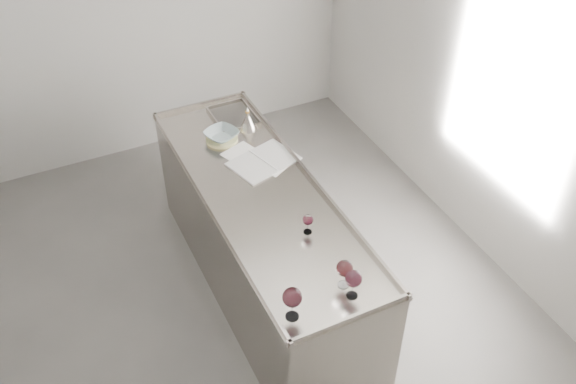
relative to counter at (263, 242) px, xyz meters
name	(u,v)px	position (x,y,z in m)	size (l,w,h in m)	color
room_shell	(199,185)	(-0.50, -0.30, 0.93)	(4.54, 5.04, 2.84)	#565350
counter	(263,242)	(0.00, 0.00, 0.00)	(0.77, 2.42, 0.97)	gray
wine_glass_left	(292,298)	(-0.28, -1.03, 0.62)	(0.11, 0.11, 0.21)	white
wine_glass_middle	(345,269)	(0.09, -0.96, 0.60)	(0.09, 0.09, 0.19)	white
wine_glass_right	(353,279)	(0.09, -1.05, 0.60)	(0.10, 0.10, 0.19)	white
wine_glass_small	(308,220)	(0.10, -0.48, 0.56)	(0.07, 0.07, 0.14)	white
notebook	(263,161)	(0.15, 0.30, 0.47)	(0.52, 0.43, 0.02)	silver
loose_paper_top	(268,164)	(0.17, 0.26, 0.47)	(0.19, 0.27, 0.00)	silver
loose_paper_under	(247,157)	(0.07, 0.40, 0.47)	(0.23, 0.33, 0.00)	white
trivet	(222,139)	(-0.02, 0.67, 0.48)	(0.24, 0.24, 0.02)	beige
ceramic_bowl	(222,135)	(-0.02, 0.67, 0.52)	(0.23, 0.23, 0.06)	#879A9D
wine_funnel	(248,122)	(0.22, 0.73, 0.53)	(0.14, 0.14, 0.20)	#AEA59B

